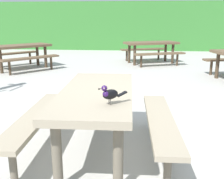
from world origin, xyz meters
TOP-DOWN VIEW (x-y plane):
  - ground_plane at (0.00, 0.00)m, footprint 60.00×60.00m
  - hedge_wall at (0.00, 10.90)m, footprint 28.00×1.44m
  - picnic_table_foreground at (-0.19, -0.19)m, footprint 1.73×1.82m
  - bird_grackle at (0.00, -0.68)m, footprint 0.25×0.18m
  - picnic_table_mid_left at (0.70, 6.34)m, footprint 2.21×2.19m
  - picnic_table_far_centre at (-3.32, 4.81)m, footprint 2.39×2.39m

SIDE VIEW (x-z plane):
  - ground_plane at x=0.00m, z-range 0.00..0.00m
  - picnic_table_foreground at x=-0.19m, z-range 0.19..0.93m
  - picnic_table_mid_left at x=0.70m, z-range 0.19..0.93m
  - picnic_table_far_centre at x=-3.32m, z-range 0.19..0.93m
  - bird_grackle at x=0.00m, z-range 0.75..0.94m
  - hedge_wall at x=0.00m, z-range 0.00..2.34m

